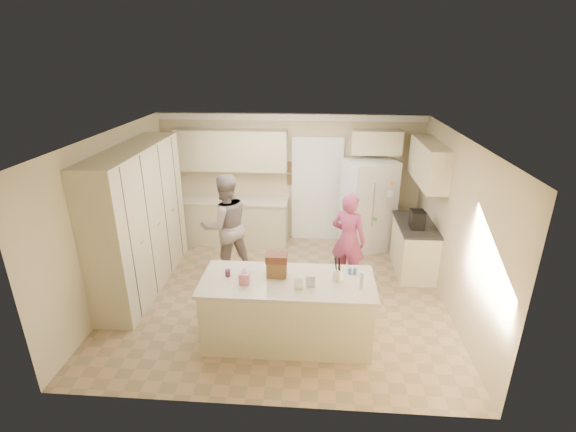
# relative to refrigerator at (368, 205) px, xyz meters

# --- Properties ---
(floor) EXTENTS (5.20, 4.60, 0.02)m
(floor) POSITION_rel_refrigerator_xyz_m (-1.56, -1.90, -0.91)
(floor) COLOR #A2815F
(floor) RESTS_ON ground
(ceiling) EXTENTS (5.20, 4.60, 0.02)m
(ceiling) POSITION_rel_refrigerator_xyz_m (-1.56, -1.90, 1.71)
(ceiling) COLOR white
(ceiling) RESTS_ON wall_back
(wall_back) EXTENTS (5.20, 0.02, 2.60)m
(wall_back) POSITION_rel_refrigerator_xyz_m (-1.56, 0.41, 0.40)
(wall_back) COLOR beige
(wall_back) RESTS_ON ground
(wall_front) EXTENTS (5.20, 0.02, 2.60)m
(wall_front) POSITION_rel_refrigerator_xyz_m (-1.56, -4.21, 0.40)
(wall_front) COLOR beige
(wall_front) RESTS_ON ground
(wall_left) EXTENTS (0.02, 4.60, 2.60)m
(wall_left) POSITION_rel_refrigerator_xyz_m (-4.17, -1.90, 0.40)
(wall_left) COLOR beige
(wall_left) RESTS_ON ground
(wall_right) EXTENTS (0.02, 4.60, 2.60)m
(wall_right) POSITION_rel_refrigerator_xyz_m (1.05, -1.90, 0.40)
(wall_right) COLOR beige
(wall_right) RESTS_ON ground
(crown_back) EXTENTS (5.20, 0.08, 0.12)m
(crown_back) POSITION_rel_refrigerator_xyz_m (-1.56, 0.36, 1.63)
(crown_back) COLOR white
(crown_back) RESTS_ON wall_back
(pantry_bank) EXTENTS (0.60, 2.60, 2.35)m
(pantry_bank) POSITION_rel_refrigerator_xyz_m (-3.86, -1.70, 0.28)
(pantry_bank) COLOR beige
(pantry_bank) RESTS_ON floor
(back_base_cab) EXTENTS (2.20, 0.60, 0.88)m
(back_base_cab) POSITION_rel_refrigerator_xyz_m (-2.71, 0.10, -0.46)
(back_base_cab) COLOR beige
(back_base_cab) RESTS_ON floor
(back_countertop) EXTENTS (2.24, 0.63, 0.04)m
(back_countertop) POSITION_rel_refrigerator_xyz_m (-2.71, 0.09, 0.00)
(back_countertop) COLOR beige
(back_countertop) RESTS_ON back_base_cab
(back_upper_cab) EXTENTS (2.20, 0.35, 0.80)m
(back_upper_cab) POSITION_rel_refrigerator_xyz_m (-2.71, 0.23, 1.00)
(back_upper_cab) COLOR beige
(back_upper_cab) RESTS_ON wall_back
(doorway_opening) EXTENTS (0.90, 0.06, 2.10)m
(doorway_opening) POSITION_rel_refrigerator_xyz_m (-1.01, 0.38, 0.15)
(doorway_opening) COLOR black
(doorway_opening) RESTS_ON floor
(doorway_casing) EXTENTS (1.02, 0.03, 2.22)m
(doorway_casing) POSITION_rel_refrigerator_xyz_m (-1.01, 0.35, 0.15)
(doorway_casing) COLOR white
(doorway_casing) RESTS_ON floor
(wall_frame_upper) EXTENTS (0.15, 0.02, 0.20)m
(wall_frame_upper) POSITION_rel_refrigerator_xyz_m (-1.54, 0.37, 0.65)
(wall_frame_upper) COLOR brown
(wall_frame_upper) RESTS_ON wall_back
(wall_frame_lower) EXTENTS (0.15, 0.02, 0.20)m
(wall_frame_lower) POSITION_rel_refrigerator_xyz_m (-1.54, 0.37, 0.38)
(wall_frame_lower) COLOR brown
(wall_frame_lower) RESTS_ON wall_back
(refrigerator) EXTENTS (1.09, 0.98, 1.80)m
(refrigerator) POSITION_rel_refrigerator_xyz_m (0.00, 0.00, 0.00)
(refrigerator) COLOR white
(refrigerator) RESTS_ON floor
(fridge_seam) EXTENTS (0.02, 0.02, 1.78)m
(fridge_seam) POSITION_rel_refrigerator_xyz_m (0.00, -0.35, 0.00)
(fridge_seam) COLOR gray
(fridge_seam) RESTS_ON refrigerator
(fridge_dispenser) EXTENTS (0.22, 0.03, 0.35)m
(fridge_dispenser) POSITION_rel_refrigerator_xyz_m (-0.22, -0.37, 0.25)
(fridge_dispenser) COLOR black
(fridge_dispenser) RESTS_ON refrigerator
(fridge_handle_l) EXTENTS (0.02, 0.02, 0.85)m
(fridge_handle_l) POSITION_rel_refrigerator_xyz_m (-0.05, -0.37, 0.15)
(fridge_handle_l) COLOR silver
(fridge_handle_l) RESTS_ON refrigerator
(fridge_handle_r) EXTENTS (0.02, 0.02, 0.85)m
(fridge_handle_r) POSITION_rel_refrigerator_xyz_m (0.05, -0.37, 0.15)
(fridge_handle_r) COLOR silver
(fridge_handle_r) RESTS_ON refrigerator
(over_fridge_cab) EXTENTS (0.95, 0.35, 0.45)m
(over_fridge_cab) POSITION_rel_refrigerator_xyz_m (0.09, 0.23, 1.20)
(over_fridge_cab) COLOR beige
(over_fridge_cab) RESTS_ON wall_back
(right_base_cab) EXTENTS (0.60, 1.20, 0.88)m
(right_base_cab) POSITION_rel_refrigerator_xyz_m (0.74, -0.90, -0.46)
(right_base_cab) COLOR beige
(right_base_cab) RESTS_ON floor
(right_countertop) EXTENTS (0.63, 1.24, 0.04)m
(right_countertop) POSITION_rel_refrigerator_xyz_m (0.73, -0.90, 0.00)
(right_countertop) COLOR #2D2B28
(right_countertop) RESTS_ON right_base_cab
(right_upper_cab) EXTENTS (0.35, 1.50, 0.70)m
(right_upper_cab) POSITION_rel_refrigerator_xyz_m (0.87, -0.70, 1.05)
(right_upper_cab) COLOR beige
(right_upper_cab) RESTS_ON wall_right
(coffee_maker) EXTENTS (0.22, 0.28, 0.30)m
(coffee_maker) POSITION_rel_refrigerator_xyz_m (0.69, -1.10, 0.17)
(coffee_maker) COLOR black
(coffee_maker) RESTS_ON right_countertop
(island_base) EXTENTS (2.20, 0.90, 0.88)m
(island_base) POSITION_rel_refrigerator_xyz_m (-1.36, -3.00, -0.46)
(island_base) COLOR beige
(island_base) RESTS_ON floor
(island_top) EXTENTS (2.28, 0.96, 0.05)m
(island_top) POSITION_rel_refrigerator_xyz_m (-1.36, -3.00, 0.00)
(island_top) COLOR beige
(island_top) RESTS_ON island_base
(utensil_crock) EXTENTS (0.13, 0.13, 0.15)m
(utensil_crock) POSITION_rel_refrigerator_xyz_m (-0.71, -2.95, 0.10)
(utensil_crock) COLOR white
(utensil_crock) RESTS_ON island_top
(tissue_box) EXTENTS (0.13, 0.13, 0.14)m
(tissue_box) POSITION_rel_refrigerator_xyz_m (-1.91, -3.10, 0.10)
(tissue_box) COLOR #D27893
(tissue_box) RESTS_ON island_top
(tissue_plume) EXTENTS (0.08, 0.08, 0.08)m
(tissue_plume) POSITION_rel_refrigerator_xyz_m (-1.91, -3.10, 0.20)
(tissue_plume) COLOR white
(tissue_plume) RESTS_ON tissue_box
(dollhouse_body) EXTENTS (0.26, 0.18, 0.22)m
(dollhouse_body) POSITION_rel_refrigerator_xyz_m (-1.51, -2.90, 0.14)
(dollhouse_body) COLOR brown
(dollhouse_body) RESTS_ON island_top
(dollhouse_roof) EXTENTS (0.28, 0.20, 0.10)m
(dollhouse_roof) POSITION_rel_refrigerator_xyz_m (-1.51, -2.90, 0.30)
(dollhouse_roof) COLOR #592D1E
(dollhouse_roof) RESTS_ON dollhouse_body
(jam_jar) EXTENTS (0.07, 0.07, 0.09)m
(jam_jar) POSITION_rel_refrigerator_xyz_m (-2.16, -2.95, 0.07)
(jam_jar) COLOR #59263F
(jam_jar) RESTS_ON island_top
(greeting_card_a) EXTENTS (0.12, 0.06, 0.16)m
(greeting_card_a) POSITION_rel_refrigerator_xyz_m (-1.21, -3.20, 0.11)
(greeting_card_a) COLOR white
(greeting_card_a) RESTS_ON island_top
(greeting_card_b) EXTENTS (0.12, 0.05, 0.16)m
(greeting_card_b) POSITION_rel_refrigerator_xyz_m (-1.06, -3.15, 0.11)
(greeting_card_b) COLOR silver
(greeting_card_b) RESTS_ON island_top
(water_bottle) EXTENTS (0.07, 0.07, 0.24)m
(water_bottle) POSITION_rel_refrigerator_xyz_m (-0.41, -3.15, 0.14)
(water_bottle) COLOR silver
(water_bottle) RESTS_ON island_top
(shaker_salt) EXTENTS (0.05, 0.05, 0.09)m
(shaker_salt) POSITION_rel_refrigerator_xyz_m (-0.54, -2.78, 0.07)
(shaker_salt) COLOR #3E66A8
(shaker_salt) RESTS_ON island_top
(shaker_pepper) EXTENTS (0.05, 0.05, 0.09)m
(shaker_pepper) POSITION_rel_refrigerator_xyz_m (-0.47, -2.78, 0.07)
(shaker_pepper) COLOR #3E66A8
(shaker_pepper) RESTS_ON island_top
(teen_boy) EXTENTS (1.11, 1.04, 1.83)m
(teen_boy) POSITION_rel_refrigerator_xyz_m (-2.56, -1.22, 0.01)
(teen_boy) COLOR gray
(teen_boy) RESTS_ON floor
(teen_girl) EXTENTS (0.70, 0.59, 1.62)m
(teen_girl) POSITION_rel_refrigerator_xyz_m (-0.46, -1.42, -0.09)
(teen_girl) COLOR #AE486E
(teen_girl) RESTS_ON floor
(fridge_magnets) EXTENTS (0.76, 0.02, 1.44)m
(fridge_magnets) POSITION_rel_refrigerator_xyz_m (0.00, -0.36, 0.00)
(fridge_magnets) COLOR tan
(fridge_magnets) RESTS_ON refrigerator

